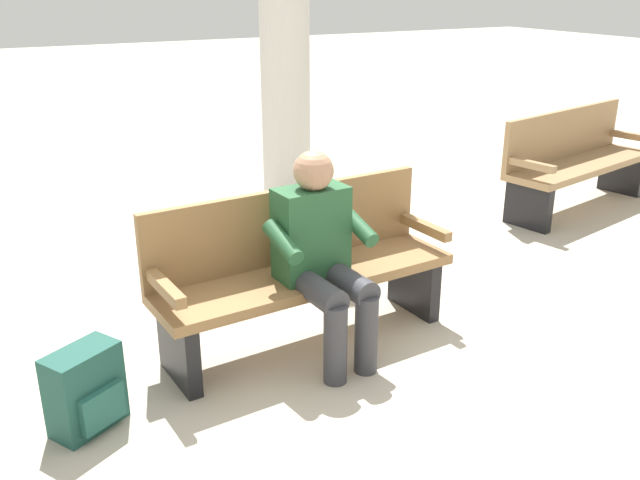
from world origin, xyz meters
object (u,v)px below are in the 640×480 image
bench_near (301,267)px  person_seated (322,253)px  bench_far (575,159)px  backpack (86,390)px

bench_near → person_seated: 0.29m
bench_near → person_seated: (-0.02, 0.23, 0.17)m
bench_near → bench_far: (-3.36, -1.05, 0.00)m
bench_near → backpack: bearing=9.7°
bench_near → bench_far: bearing=-166.5°
backpack → bench_near: bearing=-166.5°
backpack → person_seated: bearing=-176.4°
person_seated → bench_far: person_seated is taller
bench_far → backpack: bearing=4.3°
person_seated → backpack: bearing=-0.2°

